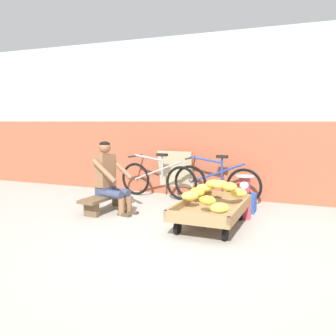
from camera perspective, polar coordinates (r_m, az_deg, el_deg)
name	(u,v)px	position (r m, az deg, el deg)	size (l,w,h in m)	color
ground_plane	(165,250)	(4.13, -0.44, -13.14)	(80.00, 80.00, 0.00)	#A39E93
back_wall	(227,117)	(6.83, 9.57, 8.10)	(16.00, 0.30, 3.07)	#A35138
banana_cart	(212,210)	(4.97, 7.09, -6.70)	(0.86, 1.45, 0.36)	#99754C
banana_pile	(213,192)	(5.03, 7.30, -3.88)	(0.87, 1.42, 0.27)	gold
low_bench	(106,199)	(5.88, -9.98, -4.94)	(0.37, 1.12, 0.27)	brown
vendor_seated	(110,177)	(5.75, -9.41, -1.47)	(0.72, 0.55, 1.14)	brown
plastic_crate	(244,203)	(5.89, 12.20, -5.47)	(0.36, 0.28, 0.30)	#234CA8
weighing_scale	(245,184)	(5.83, 12.28, -2.57)	(0.30, 0.30, 0.29)	#28282D
bicycle_near_left	(157,179)	(6.79, -1.71, -1.83)	(1.65, 0.48, 0.86)	black
bicycle_far_left	(216,182)	(6.50, 7.75, -2.32)	(1.66, 0.48, 0.86)	black
sign_board	(176,173)	(6.98, 1.26, -0.85)	(0.70, 0.22, 0.88)	#C6B289
shopping_bag	(244,211)	(5.46, 12.22, -6.82)	(0.18, 0.12, 0.24)	#D13D4C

